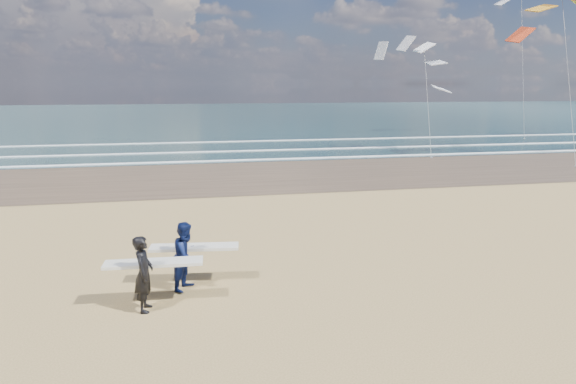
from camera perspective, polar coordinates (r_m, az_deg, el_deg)
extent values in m
cube|color=#4A3727|center=(35.04, 23.39, 2.85)|extent=(220.00, 12.00, 0.01)
cube|color=#173234|center=(84.90, 2.12, 8.59)|extent=(220.00, 100.00, 0.02)
cube|color=white|center=(39.03, 19.41, 4.05)|extent=(220.00, 0.50, 0.05)
cube|color=white|center=(43.09, 16.23, 4.94)|extent=(220.00, 0.50, 0.05)
cube|color=white|center=(48.90, 12.70, 5.90)|extent=(220.00, 0.50, 0.05)
imported|color=black|center=(11.83, -15.73, -8.73)|extent=(0.47, 0.66, 1.72)
cube|color=silver|center=(12.11, -14.70, -7.62)|extent=(2.23, 0.64, 0.07)
imported|color=#0C1643|center=(12.81, -11.21, -6.95)|extent=(0.97, 1.03, 1.69)
cube|color=silver|center=(13.12, -10.36, -6.04)|extent=(2.25, 0.78, 0.07)
cube|color=slate|center=(35.75, 29.35, 2.53)|extent=(0.12, 0.12, 0.10)
cube|color=slate|center=(36.29, 15.64, 3.74)|extent=(0.12, 0.12, 0.10)
cube|color=slate|center=(51.75, 24.77, 5.42)|extent=(0.12, 0.12, 0.10)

